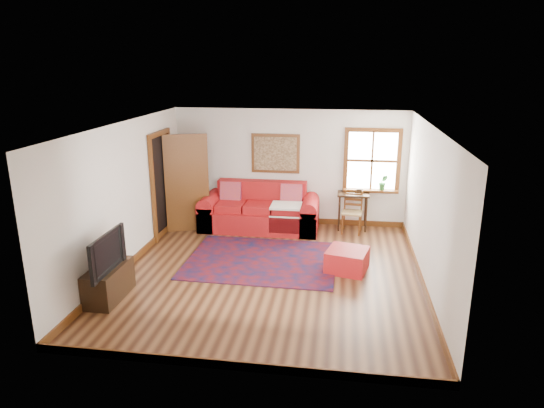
% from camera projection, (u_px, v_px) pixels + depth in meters
% --- Properties ---
extents(ground, '(5.50, 5.50, 0.00)m').
position_uv_depth(ground, '(270.00, 273.00, 8.24)').
color(ground, '#3A1D0F').
rests_on(ground, ground).
extents(room_envelope, '(5.04, 5.54, 2.52)m').
position_uv_depth(room_envelope, '(270.00, 178.00, 7.79)').
color(room_envelope, silver).
rests_on(room_envelope, ground).
extents(window, '(1.18, 0.20, 1.38)m').
position_uv_depth(window, '(373.00, 167.00, 10.18)').
color(window, white).
rests_on(window, ground).
extents(doorway, '(0.89, 1.08, 2.14)m').
position_uv_depth(doorway, '(177.00, 182.00, 9.94)').
color(doorway, black).
rests_on(doorway, ground).
extents(framed_artwork, '(1.05, 0.07, 0.85)m').
position_uv_depth(framed_artwork, '(275.00, 154.00, 10.42)').
color(framed_artwork, brown).
rests_on(framed_artwork, ground).
extents(persian_rug, '(2.68, 2.16, 0.02)m').
position_uv_depth(persian_rug, '(262.00, 260.00, 8.75)').
color(persian_rug, '#5B0D11').
rests_on(persian_rug, ground).
extents(red_leather_sofa, '(2.49, 1.03, 0.97)m').
position_uv_depth(red_leather_sofa, '(260.00, 214.00, 10.38)').
color(red_leather_sofa, '#AC1619').
rests_on(red_leather_sofa, ground).
extents(red_ottoman, '(0.79, 0.79, 0.37)m').
position_uv_depth(red_ottoman, '(347.00, 260.00, 8.29)').
color(red_ottoman, '#AC1619').
rests_on(red_ottoman, ground).
extents(side_table, '(0.66, 0.49, 0.79)m').
position_uv_depth(side_table, '(353.00, 199.00, 10.26)').
color(side_table, black).
rests_on(side_table, ground).
extents(ladder_back_chair, '(0.45, 0.44, 0.88)m').
position_uv_depth(ladder_back_chair, '(352.00, 210.00, 10.09)').
color(ladder_back_chair, tan).
rests_on(ladder_back_chair, ground).
extents(media_cabinet, '(0.42, 0.93, 0.51)m').
position_uv_depth(media_cabinet, '(109.00, 282.00, 7.29)').
color(media_cabinet, black).
rests_on(media_cabinet, ground).
extents(television, '(0.13, 1.02, 0.59)m').
position_uv_depth(television, '(101.00, 253.00, 6.98)').
color(television, black).
rests_on(television, media_cabinet).
extents(candle_hurricane, '(0.12, 0.12, 0.18)m').
position_uv_depth(candle_hurricane, '(122.00, 251.00, 7.59)').
color(candle_hurricane, silver).
rests_on(candle_hurricane, media_cabinet).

